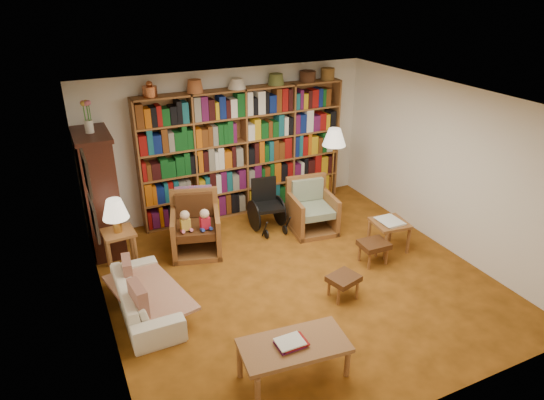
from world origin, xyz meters
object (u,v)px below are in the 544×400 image
footstool_a (344,280)px  footstool_b (374,246)px  armchair_sage (310,210)px  floor_lamp (334,141)px  side_table_lamp (120,241)px  side_table_papers (390,226)px  wheelchair (267,206)px  coffee_table (294,348)px  armchair_leather (194,227)px  sofa (145,296)px

footstool_a → footstool_b: size_ratio=1.08×
armchair_sage → floor_lamp: size_ratio=0.57×
side_table_lamp → floor_lamp: 3.84m
armchair_sage → floor_lamp: floor_lamp is taller
side_table_papers → footstool_b: (-0.43, -0.21, -0.13)m
floor_lamp → armchair_sage: bearing=-147.4°
wheelchair → armchair_sage: bearing=-27.5°
floor_lamp → coffee_table: (-2.46, -3.26, -0.93)m
armchair_sage → side_table_papers: bearing=-56.7°
side_table_lamp → coffee_table: side_table_lamp is taller
armchair_leather → footstool_a: 2.47m
coffee_table → side_table_lamp: bearing=113.8°
armchair_sage → floor_lamp: (0.68, 0.44, 0.98)m
footstool_b → side_table_lamp: bearing=157.5°
armchair_sage → coffee_table: size_ratio=0.74×
side_table_papers → footstool_b: bearing=-154.1°
armchair_sage → footstool_b: armchair_sage is taller
side_table_papers → armchair_leather: bearing=154.0°
floor_lamp → coffee_table: bearing=-127.0°
sofa → footstool_b: 3.27m
armchair_leather → footstool_a: size_ratio=2.08×
side_table_lamp → armchair_leather: armchair_leather is taller
sofa → armchair_leather: armchair_leather is taller
sofa → side_table_lamp: size_ratio=2.52×
coffee_table → side_table_papers: bearing=33.9°
side_table_lamp → wheelchair: wheelchair is taller
side_table_lamp → side_table_papers: (3.79, -1.18, -0.05)m
footstool_a → footstool_b: 1.01m
armchair_leather → coffee_table: size_ratio=0.81×
armchair_leather → floor_lamp: bearing=5.8°
side_table_papers → coffee_table: bearing=-146.1°
sofa → wheelchair: 2.71m
side_table_lamp → side_table_papers: 3.97m
sofa → armchair_sage: (2.94, 1.07, 0.10)m
footstool_a → footstool_b: (0.86, 0.53, 0.02)m
armchair_sage → footstool_a: size_ratio=1.91×
side_table_papers → side_table_lamp: bearing=162.7°
sofa → side_table_lamp: side_table_lamp is taller
footstool_a → sofa: bearing=161.5°
armchair_sage → coffee_table: 3.34m
floor_lamp → footstool_b: (-0.37, -1.78, -1.03)m
sofa → wheelchair: (2.31, 1.39, 0.16)m
floor_lamp → side_table_papers: floor_lamp is taller
sofa → footstool_a: (2.40, -0.80, 0.04)m
floor_lamp → sofa: bearing=-157.5°
footstool_a → coffee_table: coffee_table is taller
side_table_papers → footstool_a: size_ratio=1.21×
floor_lamp → armchair_leather: bearing=-174.2°
footstool_b → armchair_sage: bearing=103.3°
side_table_papers → sofa: bearing=178.9°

